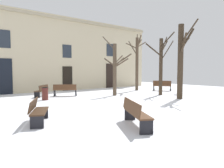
% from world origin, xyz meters
% --- Properties ---
extents(ground_plane, '(32.15, 32.15, 0.00)m').
position_xyz_m(ground_plane, '(0.00, 0.00, 0.00)').
color(ground_plane, white).
extents(building_facade, '(20.09, 0.60, 6.81)m').
position_xyz_m(building_facade, '(0.01, 8.99, 3.46)').
color(building_facade, beige).
rests_on(building_facade, ground).
extents(tree_foreground, '(1.67, 2.12, 4.46)m').
position_xyz_m(tree_foreground, '(1.30, 3.07, 2.05)').
color(tree_foreground, '#4C3D2D').
rests_on(tree_foreground, ground).
extents(tree_center, '(2.05, 1.91, 4.69)m').
position_xyz_m(tree_center, '(4.27, 1.21, 2.41)').
color(tree_center, '#382B1E').
rests_on(tree_center, ground).
extents(tree_right_of_center, '(2.07, 1.51, 4.93)m').
position_xyz_m(tree_right_of_center, '(3.52, -1.00, 2.61)').
color(tree_right_of_center, '#382B1E').
rests_on(tree_right_of_center, ground).
extents(tree_near_facade, '(2.12, 2.58, 5.35)m').
position_xyz_m(tree_near_facade, '(5.33, 4.86, 2.78)').
color(tree_near_facade, '#4C3D2D').
rests_on(tree_near_facade, ground).
extents(litter_bin, '(0.40, 0.40, 0.80)m').
position_xyz_m(litter_bin, '(-3.68, 3.89, 0.41)').
color(litter_bin, '#4C1E19').
rests_on(litter_bin, ground).
extents(bench_by_litter_bin, '(1.11, 1.59, 0.85)m').
position_xyz_m(bench_by_litter_bin, '(-5.80, -1.52, 0.43)').
color(bench_by_litter_bin, '#3D2819').
rests_on(bench_by_litter_bin, ground).
extents(bench_back_to_back_right, '(1.28, 1.90, 0.87)m').
position_xyz_m(bench_back_to_back_right, '(-3.38, -3.89, 0.46)').
color(bench_back_to_back_right, '#51331E').
rests_on(bench_back_to_back_right, ground).
extents(bench_near_lamp, '(1.35, 1.46, 0.84)m').
position_xyz_m(bench_near_lamp, '(-3.27, 5.69, 0.43)').
color(bench_near_lamp, '#3D2819').
rests_on(bench_near_lamp, ground).
extents(bench_facing_shops, '(1.33, 1.61, 0.93)m').
position_xyz_m(bench_facing_shops, '(6.89, 3.15, 0.47)').
color(bench_facing_shops, '#51331E').
rests_on(bench_facing_shops, ground).
extents(bench_near_center_tree, '(1.61, 1.28, 0.87)m').
position_xyz_m(bench_near_center_tree, '(-1.86, 4.92, 0.46)').
color(bench_near_center_tree, '#51331E').
rests_on(bench_near_center_tree, ground).
extents(person_strolling, '(0.43, 0.33, 1.82)m').
position_xyz_m(person_strolling, '(6.07, 0.76, 1.02)').
color(person_strolling, '#350F0F').
rests_on(person_strolling, ground).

